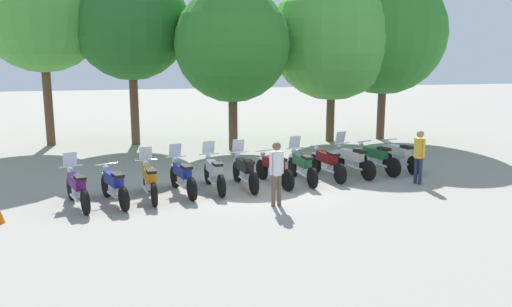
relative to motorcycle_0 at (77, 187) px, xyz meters
The scene contains 20 objects.
ground_plane 5.27m from the motorcycle_0, 11.55° to the left, with size 80.00×80.00×0.00m, color gray.
motorcycle_0 is the anchor object (origin of this frame).
motorcycle_1 0.94m from the motorcycle_0, ahead, with size 0.92×2.09×0.99m.
motorcycle_2 1.91m from the motorcycle_0, 11.53° to the left, with size 0.62×2.19×1.37m.
motorcycle_3 2.88m from the motorcycle_0, 13.96° to the left, with size 0.76×2.15×1.37m.
motorcycle_4 3.84m from the motorcycle_0, 13.47° to the left, with size 0.62×2.19×1.37m.
motorcycle_5 4.76m from the motorcycle_0, 11.75° to the left, with size 0.62×2.18×1.37m.
motorcycle_6 5.70m from the motorcycle_0, 11.18° to the left, with size 0.81×2.13×0.99m.
motorcycle_7 6.64m from the motorcycle_0, 10.79° to the left, with size 0.62×2.19×1.37m.
motorcycle_8 7.62m from the motorcycle_0, 11.86° to the left, with size 0.67×2.17×0.99m.
motorcycle_9 8.56m from the motorcycle_0, 11.83° to the left, with size 0.85×2.12×1.37m.
motorcycle_10 9.52m from the motorcycle_0, 11.99° to the left, with size 0.91×2.10×0.99m.
motorcycle_11 10.46m from the motorcycle_0, 11.73° to the left, with size 0.67×2.17×0.99m.
person_0 5.25m from the motorcycle_0, 11.78° to the right, with size 0.41×0.26×1.72m.
person_1 9.94m from the motorcycle_0, ahead, with size 0.29×0.40×1.66m.
tree_0 11.13m from the motorcycle_0, 102.54° to the left, with size 5.30×5.30×8.39m.
tree_1 10.29m from the motorcycle_0, 81.09° to the left, with size 4.85×4.85×7.60m.
tree_2 9.56m from the motorcycle_0, 52.59° to the left, with size 4.60×4.60×6.55m.
tree_3 13.44m from the motorcycle_0, 39.14° to the left, with size 5.49×5.49×7.33m.
tree_4 15.41m from the motorcycle_0, 33.27° to the left, with size 5.39×5.39×7.44m.
Camera 1 is at (-3.36, -15.08, 4.08)m, focal length 36.98 mm.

